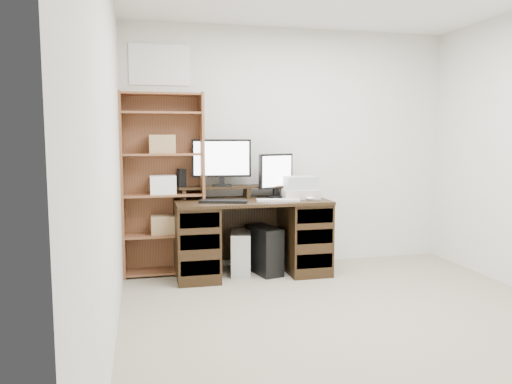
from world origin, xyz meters
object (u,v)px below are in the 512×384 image
object	(u,v)px
monitor_small	(276,174)
bookshelf	(163,183)
printer	(300,194)
desk	(251,235)
tower_black	(264,250)
monitor_wide	(221,160)
tower_silver	(241,253)

from	to	relation	value
monitor_small	bookshelf	xyz separation A→B (m)	(-1.14, 0.09, -0.08)
monitor_small	printer	bearing A→B (deg)	-50.09
desk	tower_black	bearing A→B (deg)	0.08
desk	bookshelf	bearing A→B (deg)	165.94
monitor_wide	printer	xyz separation A→B (m)	(0.77, -0.21, -0.34)
printer	tower_silver	world-z (taller)	printer
bookshelf	tower_black	bearing A→B (deg)	-12.22
printer	tower_black	bearing A→B (deg)	-175.26
desk	monitor_small	world-z (taller)	monitor_small
tower_black	bookshelf	world-z (taller)	bookshelf
tower_silver	tower_black	size ratio (longest dim) A/B	0.84
desk	bookshelf	size ratio (longest dim) A/B	0.83
tower_black	bookshelf	size ratio (longest dim) A/B	0.28
monitor_wide	monitor_small	size ratio (longest dim) A/B	1.34
monitor_small	bookshelf	size ratio (longest dim) A/B	0.25
monitor_wide	tower_black	distance (m)	1.00
desk	tower_silver	distance (m)	0.21
printer	bookshelf	world-z (taller)	bookshelf
monitor_small	tower_black	xyz separation A→B (m)	(-0.16, -0.12, -0.76)
printer	tower_black	distance (m)	0.68
desk	bookshelf	world-z (taller)	bookshelf
desk	monitor_wide	world-z (taller)	monitor_wide
tower_black	bookshelf	xyz separation A→B (m)	(-0.98, 0.21, 0.68)
desk	monitor_small	distance (m)	0.68
desk	bookshelf	xyz separation A→B (m)	(-0.85, 0.21, 0.53)
desk	monitor_small	bearing A→B (deg)	23.25
monitor_small	tower_black	size ratio (longest dim) A/B	0.88
monitor_small	printer	world-z (taller)	monitor_small
monitor_wide	tower_silver	xyz separation A→B (m)	(0.16, -0.18, -0.92)
printer	bookshelf	bearing A→B (deg)	175.21
monitor_small	tower_black	bearing A→B (deg)	-164.16
monitor_small	tower_silver	distance (m)	0.88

